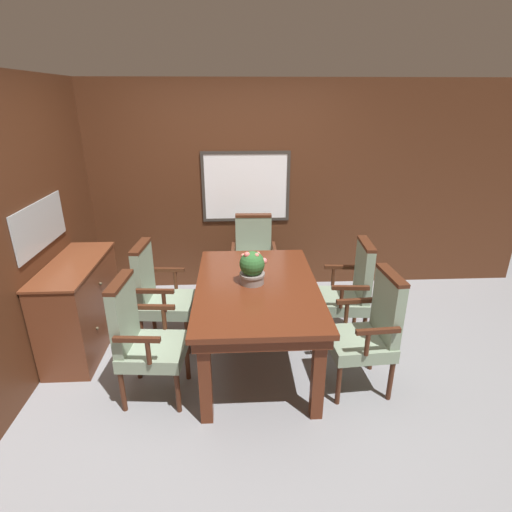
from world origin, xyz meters
name	(u,v)px	position (x,y,z in m)	size (l,w,h in m)	color
ground_plane	(238,371)	(0.00, 0.00, 0.00)	(14.00, 14.00, 0.00)	gray
wall_back	(235,190)	(0.00, 1.79, 1.23)	(7.20, 0.08, 2.45)	#4C2816
wall_left	(7,244)	(-1.71, 0.00, 1.23)	(0.08, 7.20, 2.45)	#4C2816
dining_table	(257,295)	(0.18, 0.14, 0.67)	(1.03, 1.60, 0.78)	#562614
chair_left_far	(158,292)	(-0.74, 0.50, 0.54)	(0.52, 0.52, 1.02)	#472314
chair_right_near	(370,329)	(1.06, -0.23, 0.54)	(0.51, 0.52, 1.02)	#472314
chair_head_far	(254,257)	(0.20, 1.33, 0.54)	(0.51, 0.50, 1.02)	#472314
chair_left_near	(142,337)	(-0.73, -0.25, 0.54)	(0.52, 0.52, 1.02)	#472314
chair_right_far	(349,289)	(1.08, 0.47, 0.54)	(0.52, 0.52, 1.02)	#472314
potted_plant	(252,268)	(0.14, 0.17, 0.92)	(0.23, 0.21, 0.29)	gray
sideboard_cabinet	(80,306)	(-1.46, 0.47, 0.43)	(0.45, 1.12, 0.87)	brown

